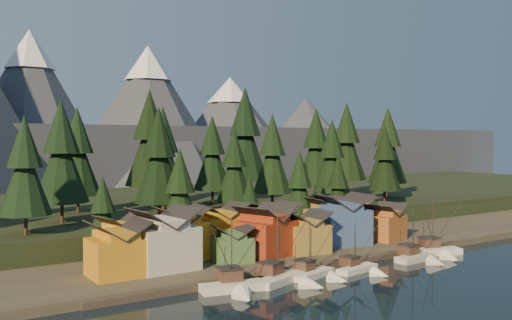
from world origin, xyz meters
TOP-DOWN VIEW (x-y plane):
  - ground at (0.00, 0.00)m, footprint 500.00×500.00m
  - shore_strip at (0.00, 40.00)m, footprint 400.00×50.00m
  - hillside at (0.00, 90.00)m, footprint 420.00×100.00m
  - dock at (0.00, 16.50)m, footprint 80.00×4.00m
  - mountain_ridge at (-4.20, 213.59)m, footprint 560.00×190.00m
  - boat_1 at (-17.40, 10.39)m, footprint 11.07×11.66m
  - boat_2 at (-7.29, 10.28)m, footprint 12.12×12.56m
  - boat_3 at (-0.68, 10.35)m, footprint 10.27×10.73m
  - boat_4 at (8.51, 9.04)m, footprint 9.68×10.29m
  - boat_5 at (24.30, 9.28)m, footprint 9.60×10.35m
  - boat_6 at (32.08, 11.01)m, footprint 11.99×12.44m
  - house_front_0 at (-30.67, 25.37)m, footprint 9.21×8.72m
  - house_front_1 at (-22.38, 25.76)m, footprint 10.67×10.28m
  - house_front_2 at (-9.32, 24.49)m, footprint 8.06×8.10m
  - house_front_3 at (-1.26, 25.30)m, footprint 11.55×11.23m
  - house_front_4 at (7.30, 23.71)m, footprint 9.20×9.71m
  - house_front_5 at (19.20, 25.87)m, footprint 11.91×11.20m
  - house_front_6 at (30.70, 24.52)m, footprint 9.54×9.20m
  - house_back_0 at (-26.87, 33.10)m, footprint 9.26×8.99m
  - house_back_1 at (-15.86, 31.98)m, footprint 9.43×9.53m
  - house_back_2 at (-5.38, 34.93)m, footprint 9.42×8.73m
  - house_back_3 at (5.88, 31.55)m, footprint 9.55×8.64m
  - house_back_4 at (20.30, 31.26)m, footprint 9.80×9.50m
  - house_back_5 at (29.43, 33.22)m, footprint 8.78×8.87m
  - tree_hill_2 at (-40.00, 48.00)m, footprint 9.65×9.65m
  - tree_hill_3 at (-30.00, 60.00)m, footprint 11.41×11.41m
  - tree_hill_4 at (-22.00, 75.00)m, footprint 11.12×11.12m
  - tree_hill_5 at (-12.00, 50.00)m, footprint 10.75×10.75m
  - tree_hill_6 at (-4.00, 65.00)m, footprint 11.20×11.20m
  - tree_hill_7 at (6.00, 48.00)m, footprint 8.86×8.86m
  - tree_hill_8 at (14.00, 72.00)m, footprint 10.54×10.54m
  - tree_hill_9 at (22.00, 55.00)m, footprint 10.56×10.56m
  - tree_hill_10 at (30.00, 80.00)m, footprint 14.50×14.50m
  - tree_hill_11 at (38.00, 50.00)m, footprint 10.01×10.01m
  - tree_hill_12 at (46.00, 66.00)m, footprint 11.77×11.77m
  - tree_hill_13 at (56.00, 48.00)m, footprint 9.37×9.37m
  - tree_hill_14 at (64.00, 72.00)m, footprint 12.88×12.88m
  - tree_hill_15 at (0.00, 82.00)m, footprint 13.64×13.64m
  - tree_hill_17 at (68.00, 58.00)m, footprint 12.02×12.02m
  - tree_shore_0 at (-28.00, 40.00)m, footprint 6.71×6.71m
  - tree_shore_1 at (-12.00, 40.00)m, footprint 8.90×8.90m
  - tree_shore_2 at (5.00, 40.00)m, footprint 6.17×6.17m
  - tree_shore_3 at (19.00, 40.00)m, footprint 8.55×8.55m
  - tree_shore_4 at (31.00, 40.00)m, footprint 8.05×8.05m

SIDE VIEW (x-z plane):
  - ground at x=0.00m, z-range 0.00..0.00m
  - dock at x=0.00m, z-range 0.00..1.00m
  - shore_strip at x=0.00m, z-range 0.00..1.50m
  - boat_4 at x=8.51m, z-range -3.16..6.72m
  - boat_3 at x=-0.68m, z-range -3.40..7.36m
  - boat_2 at x=-7.29m, z-range -3.92..8.31m
  - boat_5 at x=24.30m, z-range -3.54..8.07m
  - boat_6 at x=32.08m, z-range -3.98..8.59m
  - boat_1 at x=-17.40m, z-range -3.92..8.87m
  - hillside at x=0.00m, z-range 0.00..6.00m
  - house_front_2 at x=-9.32m, z-range 1.67..8.29m
  - house_front_4 at x=7.30m, z-range 1.70..9.78m
  - house_front_6 at x=30.70m, z-range 1.71..9.79m
  - house_back_0 at x=-26.87m, z-range 1.72..10.54m
  - house_front_0 at x=-30.67m, z-range 1.73..10.76m
  - house_back_3 at x=5.88m, z-range 1.73..10.86m
  - house_back_5 at x=29.43m, z-range 1.73..10.89m
  - house_back_2 at x=-5.38m, z-range 1.74..11.21m
  - house_back_4 at x=20.30m, z-range 1.74..11.22m
  - house_back_1 at x=-15.86m, z-range 1.74..11.42m
  - house_front_3 at x=-1.26m, z-range 1.75..11.47m
  - house_front_1 at x=-22.38m, z-range 1.77..12.36m
  - house_front_5 at x=19.20m, z-range 1.77..12.47m
  - tree_shore_2 at x=5.00m, z-range 2.16..16.54m
  - tree_shore_0 at x=-28.00m, z-range 2.22..17.86m
  - tree_shore_4 at x=31.00m, z-range 2.37..21.11m
  - tree_shore_3 at x=19.00m, z-range 2.42..22.33m
  - tree_shore_1 at x=-12.00m, z-range 2.46..23.20m
  - tree_hill_7 at x=6.00m, z-range 6.96..27.59m
  - tree_hill_13 at x=56.00m, z-range 7.01..28.84m
  - tree_hill_2 at x=-40.00m, z-range 7.05..29.53m
  - tree_hill_11 at x=38.00m, z-range 7.09..30.41m
  - tree_hill_8 at x=14.00m, z-range 7.14..31.70m
  - tree_hill_9 at x=22.00m, z-range 7.15..31.74m
  - tree_hill_5 at x=-12.00m, z-range 7.17..32.21m
  - tree_hill_4 at x=-22.00m, z-range 7.21..33.10m
  - tree_hill_6 at x=-4.00m, z-range 7.22..33.30m
  - tree_hill_3 at x=-30.00m, z-range 7.24..33.82m
  - tree_hill_12 at x=46.00m, z-range 7.28..34.69m
  - tree_hill_17 at x=68.00m, z-range 7.31..35.30m
  - tree_hill_14 at x=64.00m, z-range 7.40..37.41m
  - tree_hill_15 at x=0.00m, z-range 7.49..39.26m
  - tree_hill_10 at x=30.00m, z-range 7.58..41.37m
  - mountain_ridge at x=-4.20m, z-range -18.94..71.06m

